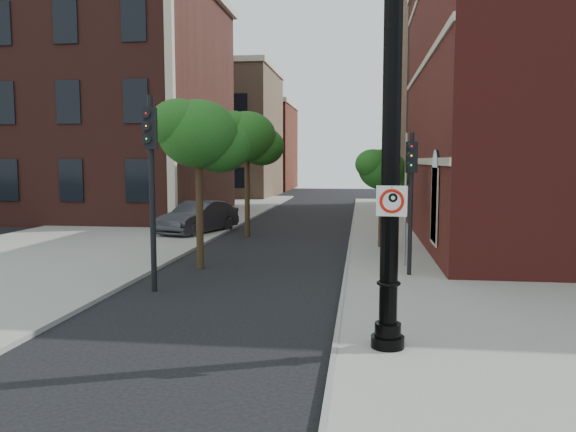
# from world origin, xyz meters

# --- Properties ---
(ground) EXTENTS (120.00, 120.00, 0.00)m
(ground) POSITION_xyz_m (0.00, 0.00, 0.00)
(ground) COLOR black
(ground) RESTS_ON ground
(sidewalk_right) EXTENTS (8.00, 60.00, 0.12)m
(sidewalk_right) POSITION_xyz_m (6.00, 10.00, 0.06)
(sidewalk_right) COLOR gray
(sidewalk_right) RESTS_ON ground
(sidewalk_left) EXTENTS (10.00, 50.00, 0.12)m
(sidewalk_left) POSITION_xyz_m (-9.00, 18.00, 0.06)
(sidewalk_left) COLOR gray
(sidewalk_left) RESTS_ON ground
(curb_edge) EXTENTS (0.10, 60.00, 0.14)m
(curb_edge) POSITION_xyz_m (2.05, 10.00, 0.07)
(curb_edge) COLOR gray
(curb_edge) RESTS_ON ground
(victorian_building) EXTENTS (18.60, 14.60, 17.95)m
(victorian_building) POSITION_xyz_m (-16.00, 23.97, 8.74)
(victorian_building) COLOR #50231E
(victorian_building) RESTS_ON ground
(bg_building_tan_a) EXTENTS (12.00, 12.00, 12.00)m
(bg_building_tan_a) POSITION_xyz_m (-12.00, 44.00, 6.00)
(bg_building_tan_a) COLOR #916B4F
(bg_building_tan_a) RESTS_ON ground
(bg_building_red) EXTENTS (12.00, 12.00, 10.00)m
(bg_building_red) POSITION_xyz_m (-12.00, 58.00, 5.00)
(bg_building_red) COLOR maroon
(bg_building_red) RESTS_ON ground
(bg_building_tan_b) EXTENTS (22.00, 14.00, 14.00)m
(bg_building_tan_b) POSITION_xyz_m (16.00, 30.00, 7.00)
(bg_building_tan_b) COLOR #916B4F
(bg_building_tan_b) RESTS_ON ground
(lamppost) EXTENTS (0.61, 0.61, 7.26)m
(lamppost) POSITION_xyz_m (3.01, -0.16, 3.36)
(lamppost) COLOR black
(lamppost) RESTS_ON ground
(no_parking_sign) EXTENTS (0.54, 0.10, 0.54)m
(no_parking_sign) POSITION_xyz_m (3.03, -0.34, 2.83)
(no_parking_sign) COLOR white
(no_parking_sign) RESTS_ON ground
(parked_car) EXTENTS (3.06, 5.10, 1.59)m
(parked_car) POSITION_xyz_m (-5.26, 15.68, 0.79)
(parked_car) COLOR #2E2D33
(parked_car) RESTS_ON ground
(traffic_signal_left) EXTENTS (0.40, 0.46, 5.25)m
(traffic_signal_left) POSITION_xyz_m (-3.05, 4.00, 3.54)
(traffic_signal_left) COLOR black
(traffic_signal_left) RESTS_ON ground
(traffic_signal_right) EXTENTS (0.34, 0.38, 4.36)m
(traffic_signal_right) POSITION_xyz_m (3.94, 6.56, 2.94)
(traffic_signal_right) COLOR black
(traffic_signal_right) RESTS_ON ground
(utility_pole) EXTENTS (0.09, 0.09, 4.42)m
(utility_pole) POSITION_xyz_m (3.92, 8.13, 2.21)
(utility_pole) COLOR #999999
(utility_pole) RESTS_ON ground
(street_tree_a) EXTENTS (3.04, 2.75, 5.48)m
(street_tree_a) POSITION_xyz_m (-2.69, 7.34, 4.33)
(street_tree_a) COLOR #302113
(street_tree_a) RESTS_ON ground
(street_tree_b) EXTENTS (3.20, 2.89, 5.77)m
(street_tree_b) POSITION_xyz_m (-2.70, 15.06, 4.56)
(street_tree_b) COLOR #302113
(street_tree_b) RESTS_ON ground
(street_tree_c) EXTENTS (2.21, 2.00, 3.98)m
(street_tree_c) POSITION_xyz_m (3.32, 11.98, 3.13)
(street_tree_c) COLOR #302113
(street_tree_c) RESTS_ON ground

